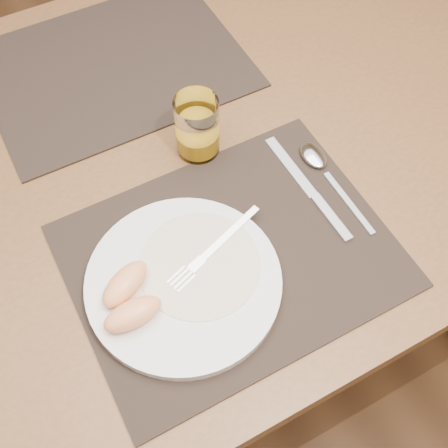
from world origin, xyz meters
The scene contains 11 objects.
ground centered at (0.00, 0.00, 0.00)m, with size 5.00×5.00×0.00m, color brown.
table centered at (0.00, 0.00, 0.67)m, with size 1.40×0.90×0.75m.
placemat_near centered at (-0.01, -0.22, 0.75)m, with size 0.45×0.35×0.00m, color black.
placemat_far centered at (-0.01, 0.22, 0.75)m, with size 0.45×0.35×0.00m, color black.
plate centered at (-0.09, -0.23, 0.76)m, with size 0.27×0.27×0.02m, color white.
plate_dressing centered at (-0.06, -0.22, 0.77)m, with size 0.17×0.17×0.00m.
fork centered at (-0.04, -0.21, 0.77)m, with size 0.17×0.07×0.00m.
knife centered at (0.15, -0.19, 0.76)m, with size 0.02×0.22×0.01m.
spoon centered at (0.19, -0.14, 0.76)m, with size 0.04×0.19×0.01m.
juice_glass centered at (0.03, -0.02, 0.80)m, with size 0.07×0.07×0.10m.
grapefruit_wedges centered at (-0.17, -0.23, 0.79)m, with size 0.09×0.10×0.03m.
Camera 1 is at (-0.20, -0.55, 1.46)m, focal length 45.00 mm.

